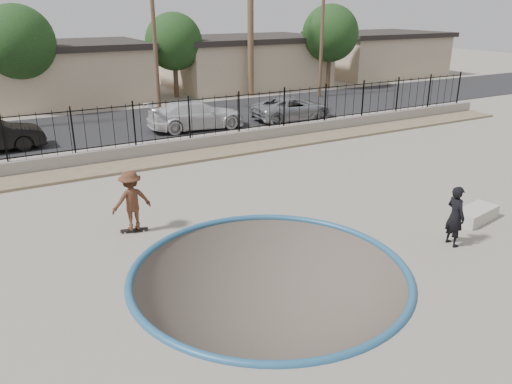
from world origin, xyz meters
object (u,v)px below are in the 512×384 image
at_px(skateboard, 134,230).
at_px(car_c, 196,115).
at_px(car_d, 293,108).
at_px(concrete_ledge, 476,214).
at_px(videographer, 455,216).
at_px(skater, 132,204).

bearing_deg(skateboard, car_c, 72.83).
relative_size(skateboard, car_d, 0.17).
xyz_separation_m(concrete_ledge, car_d, (2.88, 14.73, 0.50)).
bearing_deg(car_d, concrete_ledge, 169.92).
relative_size(videographer, car_d, 0.36).
bearing_deg(car_c, car_d, -92.74).
height_order(skater, car_d, skater).
bearing_deg(concrete_ledge, car_c, 100.31).
distance_m(videographer, concrete_ledge, 2.21).
height_order(car_c, car_d, car_c).
relative_size(car_c, car_d, 1.07).
relative_size(skater, car_d, 0.37).
distance_m(skateboard, car_c, 12.89).
bearing_deg(skateboard, car_d, 54.01).
bearing_deg(videographer, skater, 64.61).
bearing_deg(car_c, videographer, -173.40).
xyz_separation_m(skateboard, car_c, (6.62, 11.04, 0.73)).
height_order(skateboard, car_c, car_c).
distance_m(skater, car_c, 12.87).
distance_m(concrete_ledge, car_d, 15.02).
height_order(skateboard, videographer, videographer).
bearing_deg(concrete_ledge, car_d, 78.92).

